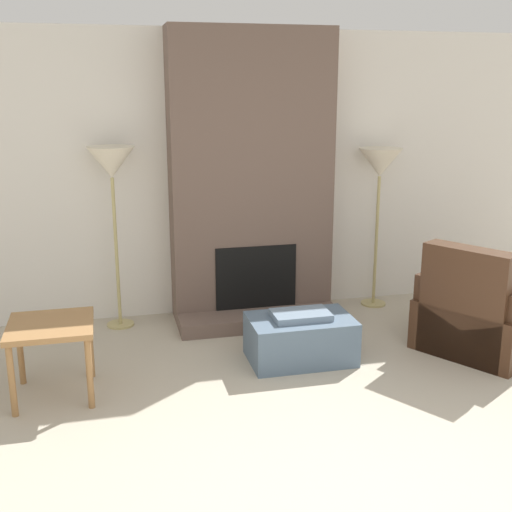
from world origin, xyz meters
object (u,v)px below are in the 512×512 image
object	(u,v)px
ottoman	(300,338)
floor_lamp_right	(380,168)
armchair	(481,316)
floor_lamp_left	(112,168)
side_table	(51,334)

from	to	relation	value
ottoman	floor_lamp_right	world-z (taller)	floor_lamp_right
armchair	floor_lamp_right	xyz separation A→B (m)	(-0.39, 1.24, 1.07)
floor_lamp_left	floor_lamp_right	size ratio (longest dim) A/B	1.04
side_table	floor_lamp_left	world-z (taller)	floor_lamp_left
armchair	floor_lamp_left	size ratio (longest dim) A/B	0.78
ottoman	side_table	world-z (taller)	side_table
floor_lamp_right	armchair	bearing A→B (deg)	-72.30
floor_lamp_left	floor_lamp_right	xyz separation A→B (m)	(2.47, -0.00, -0.07)
side_table	ottoman	bearing A→B (deg)	5.24
ottoman	floor_lamp_left	xyz separation A→B (m)	(-1.36, 1.11, 1.24)
ottoman	side_table	bearing A→B (deg)	-174.76
armchair	floor_lamp_left	distance (m)	3.32
ottoman	floor_lamp_right	distance (m)	1.96
armchair	floor_lamp_right	bearing A→B (deg)	-14.14
floor_lamp_right	side_table	bearing A→B (deg)	-156.65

